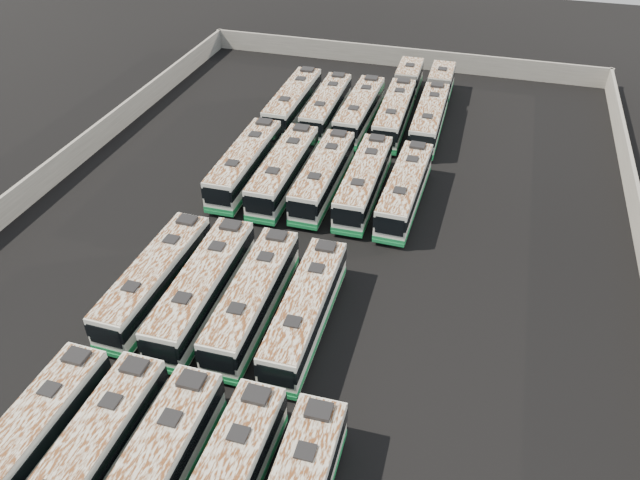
# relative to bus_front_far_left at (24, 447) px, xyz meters

# --- Properties ---
(ground) EXTENTS (140.00, 140.00, 0.00)m
(ground) POSITION_rel_bus_front_far_left_xyz_m (7.49, 19.95, -1.58)
(ground) COLOR black
(ground) RESTS_ON ground
(perimeter_wall) EXTENTS (45.20, 73.20, 2.20)m
(perimeter_wall) POSITION_rel_bus_front_far_left_xyz_m (7.49, 19.95, -0.48)
(perimeter_wall) COLOR slate
(perimeter_wall) RESTS_ON ground
(bus_front_far_left) EXTENTS (2.56, 11.06, 3.10)m
(bus_front_far_left) POSITION_rel_bus_front_far_left_xyz_m (0.00, 0.00, 0.00)
(bus_front_far_left) COLOR silver
(bus_front_far_left) RESTS_ON ground
(bus_front_left) EXTENTS (2.43, 11.17, 3.14)m
(bus_front_left) POSITION_rel_bus_front_far_left_xyz_m (3.28, 0.15, 0.02)
(bus_front_left) COLOR silver
(bus_front_left) RESTS_ON ground
(bus_midfront_far_left) EXTENTS (2.56, 11.13, 3.12)m
(bus_midfront_far_left) POSITION_rel_bus_front_far_left_xyz_m (0.00, 12.62, 0.01)
(bus_midfront_far_left) COLOR silver
(bus_midfront_far_left) RESTS_ON ground
(bus_midfront_left) EXTENTS (2.61, 11.53, 3.24)m
(bus_midfront_left) POSITION_rel_bus_front_far_left_xyz_m (3.27, 12.55, 0.07)
(bus_midfront_left) COLOR silver
(bus_midfront_left) RESTS_ON ground
(bus_midfront_center) EXTENTS (2.53, 11.14, 3.13)m
(bus_midfront_center) POSITION_rel_bus_front_far_left_xyz_m (6.49, 12.62, 0.01)
(bus_midfront_center) COLOR silver
(bus_midfront_center) RESTS_ON ground
(bus_midfront_right) EXTENTS (2.49, 10.99, 3.08)m
(bus_midfront_right) POSITION_rel_bus_front_far_left_xyz_m (9.82, 12.52, -0.01)
(bus_midfront_right) COLOR silver
(bus_midfront_right) RESTS_ON ground
(bus_midback_far_left) EXTENTS (2.55, 11.42, 3.21)m
(bus_midback_far_left) POSITION_rel_bus_front_far_left_xyz_m (-0.02, 27.60, 0.06)
(bus_midback_far_left) COLOR silver
(bus_midback_far_left) RESTS_ON ground
(bus_midback_left) EXTENTS (2.50, 11.45, 3.22)m
(bus_midback_left) POSITION_rel_bus_front_far_left_xyz_m (3.35, 27.38, 0.06)
(bus_midback_left) COLOR silver
(bus_midback_left) RESTS_ON ground
(bus_midback_center) EXTENTS (2.38, 11.12, 3.13)m
(bus_midback_center) POSITION_rel_bus_front_far_left_xyz_m (6.54, 27.57, 0.02)
(bus_midback_center) COLOR silver
(bus_midback_center) RESTS_ON ground
(bus_midback_right) EXTENTS (2.49, 11.19, 3.14)m
(bus_midback_right) POSITION_rel_bus_front_far_left_xyz_m (9.81, 27.61, 0.02)
(bus_midback_right) COLOR silver
(bus_midback_right) RESTS_ON ground
(bus_midback_far_right) EXTENTS (2.58, 11.12, 3.12)m
(bus_midback_far_right) POSITION_rel_bus_front_far_left_xyz_m (13.04, 27.37, 0.01)
(bus_midback_far_right) COLOR silver
(bus_midback_far_right) RESTS_ON ground
(bus_back_far_left) EXTENTS (2.53, 11.48, 3.23)m
(bus_back_far_left) POSITION_rel_bus_front_far_left_xyz_m (-0.02, 39.93, 0.06)
(bus_back_far_left) COLOR silver
(bus_back_far_left) RESTS_ON ground
(bus_back_left) EXTENTS (2.51, 10.99, 3.08)m
(bus_back_left) POSITION_rel_bus_front_far_left_xyz_m (3.28, 39.99, -0.01)
(bus_back_left) COLOR silver
(bus_back_left) RESTS_ON ground
(bus_back_center) EXTENTS (2.45, 11.12, 3.12)m
(bus_back_center) POSITION_rel_bus_front_far_left_xyz_m (6.51, 39.97, 0.01)
(bus_back_center) COLOR silver
(bus_back_center) RESTS_ON ground
(bus_back_right) EXTENTS (2.78, 17.28, 3.12)m
(bus_back_right) POSITION_rel_bus_front_far_left_xyz_m (9.72, 43.13, 0.01)
(bus_back_right) COLOR silver
(bus_back_right) RESTS_ON ground
(bus_back_far_right) EXTENTS (2.57, 17.14, 3.10)m
(bus_back_far_right) POSITION_rel_bus_front_far_left_xyz_m (13.00, 43.10, -0.00)
(bus_back_far_right) COLOR silver
(bus_back_far_right) RESTS_ON ground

